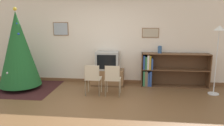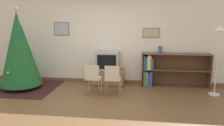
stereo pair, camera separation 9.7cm
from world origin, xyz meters
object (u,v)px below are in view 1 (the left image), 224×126
at_px(vase, 160,49).
at_px(standing_lamp, 218,42).
at_px(folding_chair_right, 113,78).
at_px(tv_console, 107,77).
at_px(television, 107,61).
at_px(bookshelf, 163,70).
at_px(christmas_tree, 18,49).
at_px(folding_chair_left, 93,78).

relative_size(vase, standing_lamp, 0.12).
relative_size(folding_chair_right, standing_lamp, 0.45).
xyz_separation_m(tv_console, television, (0.00, -0.00, 0.51)).
xyz_separation_m(folding_chair_right, bookshelf, (1.40, 1.02, 0.02)).
distance_m(christmas_tree, bookshelf, 4.20).
distance_m(christmas_tree, standing_lamp, 5.35).
xyz_separation_m(television, standing_lamp, (2.92, -0.52, 0.64)).
xyz_separation_m(tv_console, bookshelf, (1.66, 0.07, 0.25)).
relative_size(tv_console, television, 1.47).
distance_m(television, folding_chair_left, 1.02).
xyz_separation_m(tv_console, vase, (1.53, 0.10, 0.85)).
relative_size(tv_console, standing_lamp, 0.54).
bearing_deg(standing_lamp, christmas_tree, -179.26).
distance_m(bookshelf, standing_lamp, 1.65).
xyz_separation_m(television, folding_chair_left, (-0.26, -0.94, -0.28)).
height_order(christmas_tree, television, christmas_tree).
bearing_deg(folding_chair_left, standing_lamp, 7.57).
distance_m(vase, standing_lamp, 1.54).
height_order(folding_chair_right, vase, vase).
bearing_deg(vase, folding_chair_right, -140.63).
distance_m(christmas_tree, vase, 4.02).
height_order(christmas_tree, bookshelf, christmas_tree).
bearing_deg(folding_chair_right, television, 105.39).
height_order(television, folding_chair_left, television).
bearing_deg(television, tv_console, 90.00).
distance_m(tv_console, folding_chair_right, 1.01).
distance_m(christmas_tree, television, 2.53).
distance_m(bookshelf, vase, 0.62).
distance_m(folding_chair_left, folding_chair_right, 0.52).
height_order(folding_chair_left, bookshelf, bookshelf).
bearing_deg(christmas_tree, folding_chair_left, -9.23).
xyz_separation_m(christmas_tree, standing_lamp, (5.35, 0.07, 0.24)).
relative_size(tv_console, bookshelf, 0.51).
bearing_deg(tv_console, television, -90.00).
height_order(christmas_tree, vase, christmas_tree).
relative_size(christmas_tree, vase, 10.76).
xyz_separation_m(television, folding_chair_right, (0.26, -0.94, -0.28)).
bearing_deg(tv_console, folding_chair_right, -74.65).
bearing_deg(bookshelf, christmas_tree, -170.73).
xyz_separation_m(christmas_tree, vase, (3.96, 0.69, -0.04)).
relative_size(christmas_tree, television, 3.40).
height_order(tv_console, vase, vase).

